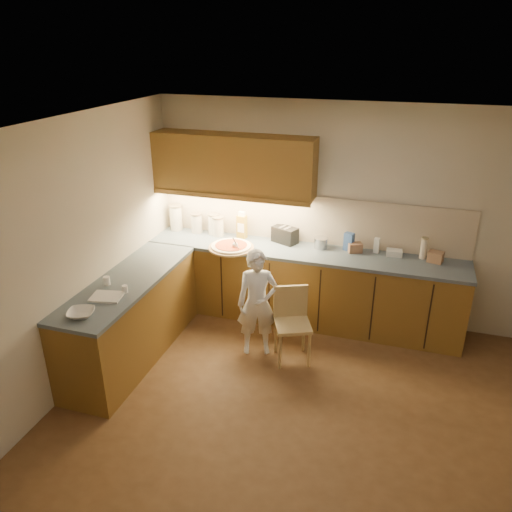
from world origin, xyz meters
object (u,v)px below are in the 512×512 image
(toaster, at_px, (285,235))
(child, at_px, (257,303))
(wooden_chair, at_px, (292,318))
(oil_jug, at_px, (242,226))
(pizza_on_board, at_px, (231,247))

(toaster, bearing_deg, child, -68.36)
(child, distance_m, toaster, 1.09)
(wooden_chair, xyz_separation_m, oil_jug, (-0.89, 0.99, 0.60))
(child, xyz_separation_m, oil_jug, (-0.51, 1.00, 0.47))
(wooden_chair, height_order, oil_jug, oil_jug)
(child, bearing_deg, pizza_on_board, 109.39)
(pizza_on_board, relative_size, wooden_chair, 0.66)
(oil_jug, relative_size, toaster, 0.98)
(pizza_on_board, xyz_separation_m, wooden_chair, (0.90, -0.61, -0.47))
(child, relative_size, oil_jug, 3.55)
(child, relative_size, toaster, 3.49)
(pizza_on_board, bearing_deg, oil_jug, 89.08)
(pizza_on_board, distance_m, child, 0.88)
(oil_jug, height_order, toaster, oil_jug)
(pizza_on_board, relative_size, oil_jug, 1.59)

